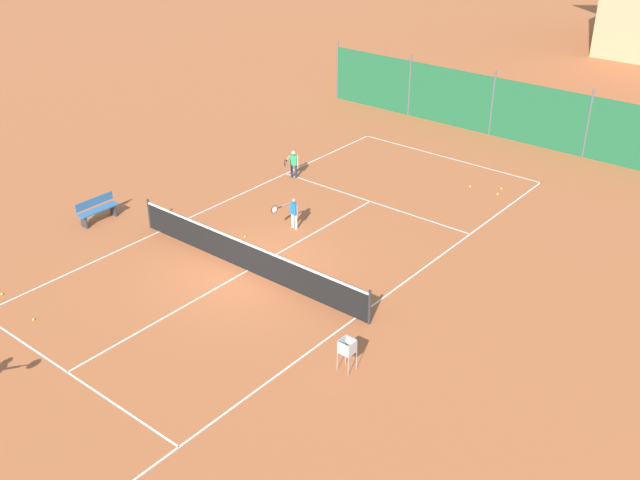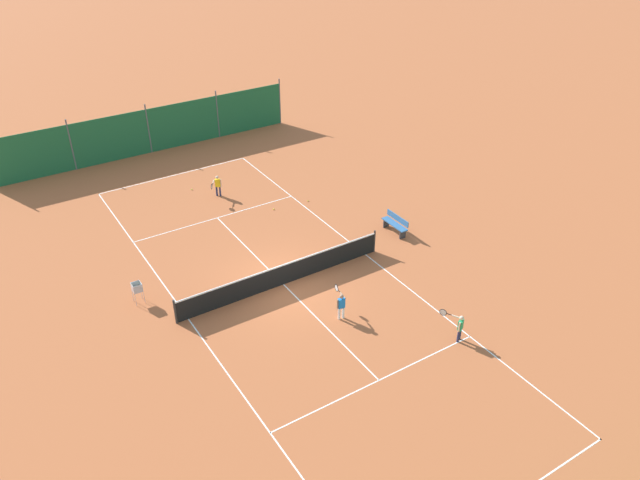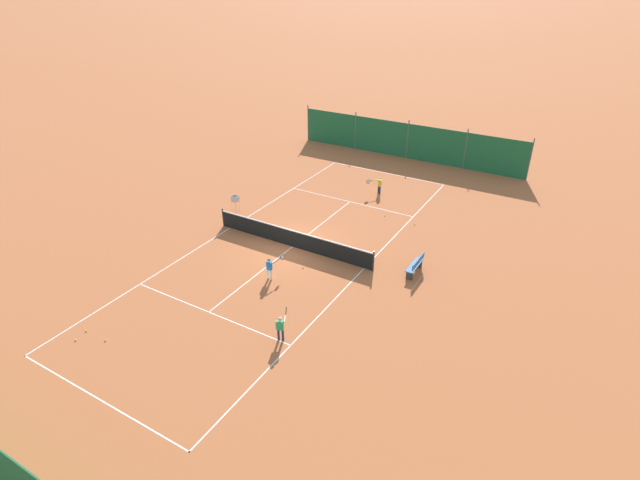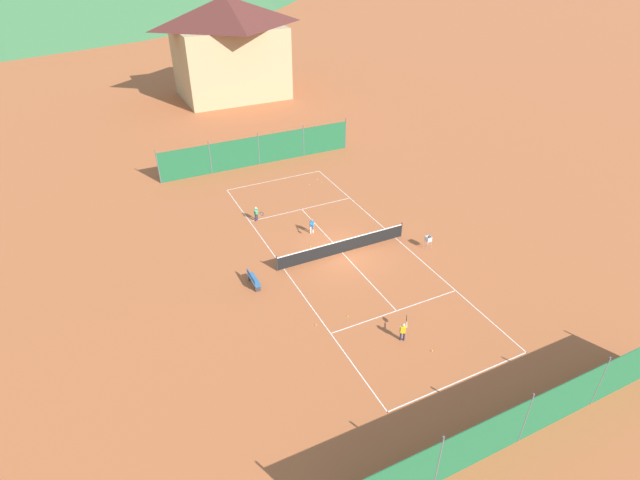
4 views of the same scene
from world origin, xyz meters
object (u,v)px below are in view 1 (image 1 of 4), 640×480
tennis_ball_alley_left (34,319)px  ball_hopper (347,348)px  tennis_net (247,256)px  tennis_ball_by_net_right (245,237)px  tennis_ball_mid_court (497,194)px  player_far_baseline (293,162)px  tennis_ball_service_box (2,294)px  player_near_baseline (293,211)px  tennis_ball_near_corner (501,188)px  courtside_bench (97,209)px  tennis_ball_by_net_left (470,186)px

tennis_ball_alley_left → ball_hopper: 8.78m
tennis_net → tennis_ball_by_net_right: tennis_net is taller
tennis_ball_alley_left → tennis_ball_mid_court: same height
player_far_baseline → tennis_net: bearing=-60.2°
tennis_net → player_far_baseline: size_ratio=8.32×
tennis_ball_mid_court → tennis_ball_by_net_right: 9.67m
tennis_ball_service_box → tennis_ball_alley_left: bearing=-4.7°
ball_hopper → tennis_net: bearing=159.5°
tennis_net → tennis_ball_mid_court: (3.34, 9.82, -0.47)m
tennis_net → tennis_ball_service_box: 7.14m
tennis_ball_service_box → player_near_baseline: bearing=66.1°
tennis_ball_near_corner → courtside_bench: size_ratio=0.04×
courtside_bench → player_near_baseline: bearing=34.2°
tennis_net → tennis_ball_by_net_left: tennis_net is taller
player_far_baseline → tennis_ball_by_net_right: 5.23m
ball_hopper → tennis_ball_mid_court: bearing=99.4°
tennis_ball_mid_court → tennis_ball_by_net_left: 1.14m
player_far_baseline → tennis_ball_mid_court: 7.81m
player_near_baseline → tennis_ball_near_corner: (3.98, 7.39, -0.62)m
tennis_ball_alley_left → tennis_ball_by_net_right: 7.22m
tennis_net → player_near_baseline: bearing=104.4°
courtside_bench → tennis_ball_by_net_left: bearing=51.1°
tennis_ball_alley_left → tennis_ball_service_box: 1.87m
player_near_baseline → ball_hopper: size_ratio=1.25×
tennis_net → player_far_baseline: (-3.59, 6.28, 0.15)m
player_near_baseline → tennis_ball_service_box: size_ratio=16.84×
tennis_net → tennis_ball_alley_left: tennis_net is taller
tennis_ball_mid_court → tennis_ball_by_net_left: bearing=-179.7°
player_far_baseline → tennis_ball_by_net_left: player_far_baseline is taller
tennis_ball_by_net_left → tennis_ball_near_corner: (1.01, 0.57, 0.00)m
player_far_baseline → tennis_ball_mid_court: size_ratio=16.72×
tennis_ball_by_net_right → courtside_bench: size_ratio=0.04×
player_near_baseline → tennis_ball_service_box: 9.31m
tennis_ball_mid_court → courtside_bench: size_ratio=0.04×
tennis_ball_near_corner → ball_hopper: (2.08, -12.37, 0.62)m
tennis_ball_by_net_right → tennis_net: bearing=-43.5°
tennis_ball_near_corner → player_far_baseline: bearing=-148.8°
tennis_ball_near_corner → tennis_ball_alley_left: bearing=-110.1°
ball_hopper → courtside_bench: (-11.64, 1.18, -0.20)m
tennis_ball_near_corner → tennis_ball_service_box: bearing=-116.0°
tennis_net → tennis_ball_by_net_left: bearing=77.3°
player_near_baseline → tennis_ball_by_net_left: player_near_baseline is taller
player_near_baseline → tennis_ball_alley_left: bearing=-102.4°
ball_hopper → player_near_baseline: bearing=140.6°
tennis_ball_service_box → tennis_ball_by_net_left: (6.73, 15.31, 0.00)m
tennis_ball_alley_left → ball_hopper: bearing=24.8°
tennis_ball_mid_court → tennis_ball_near_corner: 0.58m
tennis_net → tennis_ball_by_net_right: size_ratio=139.09×
tennis_ball_alley_left → tennis_ball_service_box: (-1.87, 0.15, 0.00)m
tennis_ball_by_net_right → tennis_ball_alley_left: bearing=-98.7°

